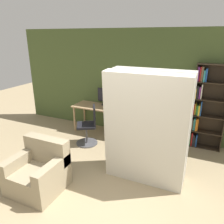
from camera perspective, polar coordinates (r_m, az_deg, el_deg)
The scene contains 8 objects.
wall_back at distance 5.56m, azimuth 11.29°, elevation 6.83°, with size 8.00×0.06×2.70m.
desk at distance 5.89m, azimuth -2.96°, elevation 0.68°, with size 1.49×0.64×0.72m.
monitor at distance 5.92m, azimuth -1.63°, elevation 4.10°, with size 0.48×0.24×0.46m.
office_chair at distance 5.31m, azimuth -6.11°, elevation -4.31°, with size 0.60×0.60×0.96m.
bookshelf at distance 5.40m, azimuth 23.07°, elevation 1.01°, with size 0.72×0.27×1.96m.
mattress_near at distance 3.71m, azimuth 8.61°, elevation -5.03°, with size 1.39×0.38×2.00m.
mattress_far at distance 4.02m, azimuth 9.98°, elevation -3.18°, with size 1.39×0.32×2.00m.
armchair at distance 4.07m, azimuth -18.47°, elevation -14.50°, with size 0.85×0.80×0.85m.
Camera 1 is at (1.21, -2.04, 2.52)m, focal length 35.00 mm.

